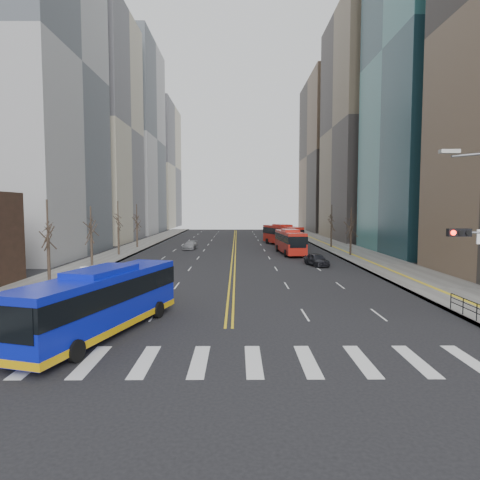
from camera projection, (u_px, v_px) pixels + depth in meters
name	position (u px, v px, depth m)	size (l,w,h in m)	color
ground	(226.00, 361.00, 18.61)	(220.00, 220.00, 0.00)	black
sidewalk_right	(351.00, 252.00, 63.58)	(7.00, 130.00, 0.15)	slate
sidewalk_left	(123.00, 252.00, 63.36)	(5.00, 130.00, 0.15)	slate
crosswalk	(226.00, 361.00, 18.61)	(26.70, 4.00, 0.01)	silver
centerline	(234.00, 246.00, 73.44)	(0.55, 100.00, 0.01)	gold
office_towers	(235.00, 120.00, 85.07)	(83.00, 134.00, 58.00)	#9A9B9D
pedestrian_railing	(477.00, 309.00, 24.62)	(0.06, 6.06, 1.02)	black
street_trees	(175.00, 222.00, 52.64)	(35.20, 47.20, 7.60)	#30231D
blue_bus	(102.00, 300.00, 22.41)	(5.91, 12.38, 3.53)	#0B18B1
red_bus_near	(290.00, 240.00, 60.97)	(3.35, 11.34, 3.55)	#B21C13
red_bus_far	(282.00, 234.00, 75.00)	(6.17, 11.94, 3.69)	#B21C13
car_white	(89.00, 275.00, 37.45)	(1.57, 4.52, 1.49)	white
car_dark_mid	(317.00, 260.00, 48.81)	(1.69, 4.21, 1.44)	black
car_silver	(190.00, 245.00, 67.92)	(1.81, 4.45, 1.29)	gray
car_dark_far	(293.00, 236.00, 92.33)	(1.81, 3.93, 1.09)	black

